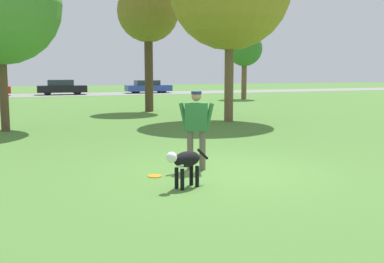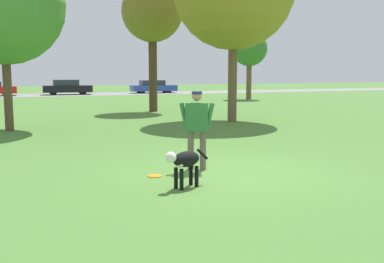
{
  "view_description": "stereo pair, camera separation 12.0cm",
  "coord_description": "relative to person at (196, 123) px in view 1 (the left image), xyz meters",
  "views": [
    {
      "loc": [
        -4.03,
        -8.04,
        2.03
      ],
      "look_at": [
        -0.82,
        -0.22,
        0.9
      ],
      "focal_mm": 42.0,
      "sensor_mm": 36.0,
      "label": 1
    },
    {
      "loc": [
        -3.92,
        -8.08,
        2.03
      ],
      "look_at": [
        -0.82,
        -0.22,
        0.9
      ],
      "focal_mm": 42.0,
      "sensor_mm": 36.0,
      "label": 2
    }
  ],
  "objects": [
    {
      "name": "parked_car_blue",
      "position": [
        8.93,
        33.11,
        -0.37
      ],
      "size": [
        4.36,
        1.91,
        1.22
      ],
      "rotation": [
        0.0,
        0.0,
        -0.04
      ],
      "color": "#284293",
      "rests_on": "ground_plane"
    },
    {
      "name": "parked_car_black",
      "position": [
        0.87,
        32.8,
        -0.32
      ],
      "size": [
        4.29,
        1.9,
        1.33
      ],
      "rotation": [
        0.0,
        0.0,
        -0.05
      ],
      "color": "black",
      "rests_on": "ground_plane"
    },
    {
      "name": "far_road_strip",
      "position": [
        0.46,
        32.72,
        -0.97
      ],
      "size": [
        120.0,
        6.0,
        0.01
      ],
      "color": "gray",
      "rests_on": "ground_plane"
    },
    {
      "name": "dog",
      "position": [
        -0.76,
        -1.3,
        -0.5
      ],
      "size": [
        0.94,
        0.47,
        0.68
      ],
      "rotation": [
        0.0,
        0.0,
        3.49
      ],
      "color": "black",
      "rests_on": "ground_plane"
    },
    {
      "name": "frisbee",
      "position": [
        -0.99,
        -0.27,
        -0.96
      ],
      "size": [
        0.28,
        0.28,
        0.02
      ],
      "color": "orange",
      "rests_on": "ground_plane"
    },
    {
      "name": "tree_mid_center",
      "position": [
        3.14,
        13.68,
        4.0
      ],
      "size": [
        3.09,
        3.09,
        6.59
      ],
      "color": "#4C3826",
      "rests_on": "ground_plane"
    },
    {
      "name": "ground_plane",
      "position": [
        0.46,
        -0.42,
        -0.97
      ],
      "size": [
        120.0,
        120.0,
        0.0
      ],
      "primitive_type": "plane",
      "color": "#4C7A33"
    },
    {
      "name": "person",
      "position": [
        0.0,
        0.0,
        0.0
      ],
      "size": [
        0.69,
        0.42,
        1.63
      ],
      "rotation": [
        0.0,
        0.0,
        -0.48
      ],
      "color": "#665B4C",
      "rests_on": "ground_plane"
    },
    {
      "name": "tree_far_right",
      "position": [
        12.73,
        21.07,
        2.72
      ],
      "size": [
        2.62,
        2.62,
        5.05
      ],
      "color": "brown",
      "rests_on": "ground_plane"
    }
  ]
}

